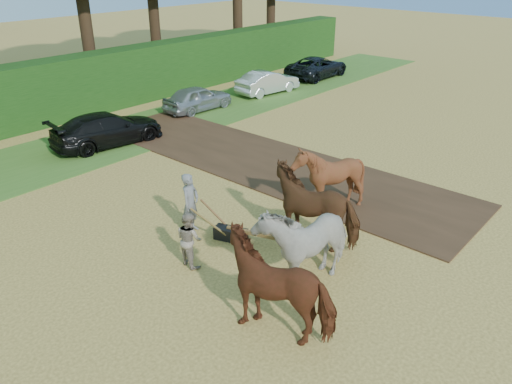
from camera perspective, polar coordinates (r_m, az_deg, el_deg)
ground at (r=15.78m, az=17.17°, el=-4.67°), size 120.00×120.00×0.00m
earth_strip at (r=20.22m, az=1.00°, el=3.47°), size 4.50×17.00×0.05m
grass_verge at (r=24.20m, az=-14.23°, el=6.45°), size 50.00×5.00×0.03m
hedgerow at (r=27.50m, az=-20.17°, el=11.19°), size 46.00×1.60×3.00m
spectator_near at (r=13.46m, az=-7.64°, el=-5.35°), size 0.69×0.84×1.57m
plough_team at (r=13.61m, az=5.81°, el=-3.19°), size 7.61×6.44×2.28m
parked_cars at (r=24.86m, az=-11.49°, el=8.88°), size 36.06×3.10×1.46m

